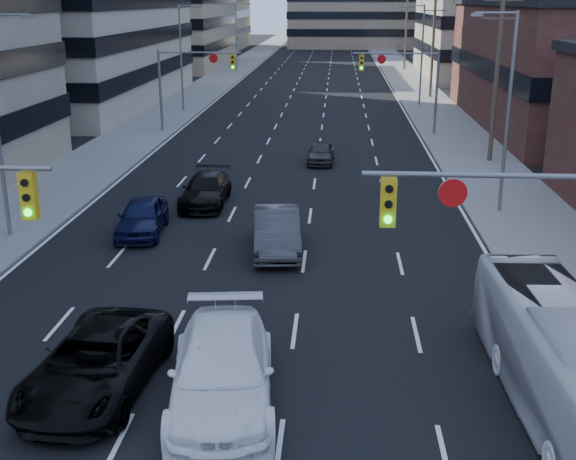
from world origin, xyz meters
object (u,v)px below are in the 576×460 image
(black_pickup, at_px, (96,362))
(transit_bus, at_px, (566,363))
(white_van, at_px, (222,371))
(sedan_blue, at_px, (142,216))

(black_pickup, xyz_separation_m, transit_bus, (11.36, -0.27, 0.54))
(black_pickup, distance_m, transit_bus, 11.38)
(black_pickup, relative_size, white_van, 0.93)
(white_van, distance_m, transit_bus, 8.13)
(black_pickup, bearing_deg, sedan_blue, 103.58)
(white_van, bearing_deg, black_pickup, 166.19)
(white_van, relative_size, sedan_blue, 1.36)
(black_pickup, distance_m, sedan_blue, 12.88)
(black_pickup, distance_m, white_van, 3.27)
(black_pickup, xyz_separation_m, sedan_blue, (-2.19, 12.69, -0.03))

